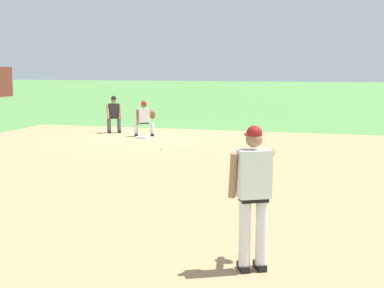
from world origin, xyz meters
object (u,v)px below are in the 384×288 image
(first_baseman, at_px, (145,117))
(baseball, at_px, (161,149))
(umpire, at_px, (114,113))
(pitcher, at_px, (254,189))
(first_base_bag, at_px, (143,137))

(first_baseman, bearing_deg, baseball, -150.74)
(umpire, bearing_deg, pitcher, -149.13)
(pitcher, relative_size, first_baseman, 1.39)
(first_baseman, distance_m, umpire, 1.68)
(first_baseman, relative_size, umpire, 0.92)
(first_base_bag, bearing_deg, pitcher, -152.67)
(baseball, relative_size, first_baseman, 0.06)
(first_base_bag, xyz_separation_m, first_baseman, (0.60, 0.14, 0.69))
(baseball, height_order, pitcher, pitcher)
(first_base_bag, bearing_deg, first_baseman, 13.19)
(pitcher, distance_m, first_baseman, 13.56)
(first_base_bag, height_order, first_baseman, first_baseman)
(first_base_bag, height_order, baseball, first_base_bag)
(first_base_bag, xyz_separation_m, pitcher, (-11.52, -5.95, 1.01))
(pitcher, bearing_deg, umpire, 30.87)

